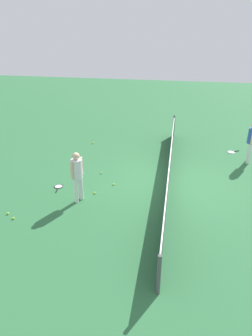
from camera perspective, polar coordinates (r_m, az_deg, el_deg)
ground_plane at (r=11.25m, az=7.84°, el=-2.83°), size 40.00×40.00×0.00m
court_net at (r=11.02m, az=8.00°, el=-0.55°), size 10.09×0.09×1.07m
player_near_side at (r=9.79m, az=-9.02°, el=-0.91°), size 0.51×0.46×1.70m
player_far_side at (r=13.33m, az=22.21°, el=4.91°), size 0.53×0.40×1.70m
tennis_racket_near_player at (r=11.17m, az=-12.39°, el=-3.40°), size 0.60×0.36×0.03m
tennis_racket_far_player at (r=14.47m, az=18.96°, el=2.81°), size 0.45×0.59×0.03m
tennis_ball_near_player at (r=10.55m, az=-5.77°, el=-4.60°), size 0.07×0.07×0.07m
tennis_ball_by_net at (r=10.14m, az=-21.01°, el=-7.85°), size 0.07×0.07×0.07m
tennis_ball_midcourt at (r=9.86m, az=-20.11°, el=-8.72°), size 0.07×0.07×0.07m
tennis_ball_baseline at (r=14.72m, az=-6.15°, el=4.62°), size 0.07×0.07×0.07m
tennis_ball_stray_left at (r=11.03m, az=-2.29°, el=-3.03°), size 0.07×0.07×0.07m
tennis_ball_stray_right at (r=11.84m, az=-4.61°, el=-0.90°), size 0.07×0.07×0.07m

